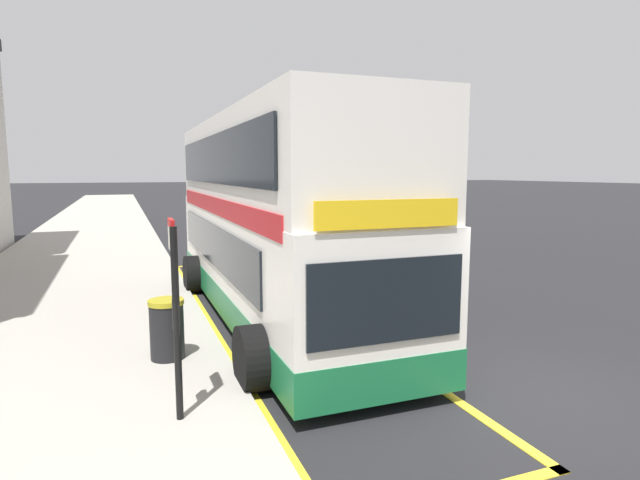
{
  "coord_description": "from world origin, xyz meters",
  "views": [
    {
      "loc": [
        -5.58,
        -5.6,
        3.24
      ],
      "look_at": [
        -1.04,
        6.2,
        1.57
      ],
      "focal_mm": 29.06,
      "sensor_mm": 36.0,
      "label": 1
    }
  ],
  "objects_px": {
    "parked_car_white_kerbside": "(241,205)",
    "litter_bin": "(167,329)",
    "bus_stop_sign": "(175,301)",
    "parked_car_silver_distant": "(267,212)",
    "double_decker_bus": "(272,225)"
  },
  "relations": [
    {
      "from": "bus_stop_sign",
      "to": "litter_bin",
      "type": "height_order",
      "value": "bus_stop_sign"
    },
    {
      "from": "parked_car_silver_distant",
      "to": "double_decker_bus",
      "type": "bearing_deg",
      "value": 76.11
    },
    {
      "from": "parked_car_white_kerbside",
      "to": "litter_bin",
      "type": "xyz_separation_m",
      "value": [
        -7.67,
        -29.19,
        -0.15
      ]
    },
    {
      "from": "bus_stop_sign",
      "to": "parked_car_white_kerbside",
      "type": "height_order",
      "value": "bus_stop_sign"
    },
    {
      "from": "double_decker_bus",
      "to": "litter_bin",
      "type": "height_order",
      "value": "double_decker_bus"
    },
    {
      "from": "double_decker_bus",
      "to": "parked_car_silver_distant",
      "type": "bearing_deg",
      "value": 75.11
    },
    {
      "from": "parked_car_white_kerbside",
      "to": "litter_bin",
      "type": "height_order",
      "value": "parked_car_white_kerbside"
    },
    {
      "from": "double_decker_bus",
      "to": "parked_car_white_kerbside",
      "type": "xyz_separation_m",
      "value": [
        5.16,
        26.82,
        -1.26
      ]
    },
    {
      "from": "bus_stop_sign",
      "to": "parked_car_silver_distant",
      "type": "distance_m",
      "value": 24.98
    },
    {
      "from": "double_decker_bus",
      "to": "parked_car_silver_distant",
      "type": "xyz_separation_m",
      "value": [
        5.11,
        19.2,
        -1.26
      ]
    },
    {
      "from": "parked_car_white_kerbside",
      "to": "bus_stop_sign",
      "type": "bearing_deg",
      "value": 78.42
    },
    {
      "from": "double_decker_bus",
      "to": "parked_car_white_kerbside",
      "type": "distance_m",
      "value": 27.34
    },
    {
      "from": "litter_bin",
      "to": "bus_stop_sign",
      "type": "bearing_deg",
      "value": -91.1
    },
    {
      "from": "bus_stop_sign",
      "to": "parked_car_silver_distant",
      "type": "bearing_deg",
      "value": 72.14
    },
    {
      "from": "double_decker_bus",
      "to": "parked_car_white_kerbside",
      "type": "height_order",
      "value": "double_decker_bus"
    }
  ]
}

